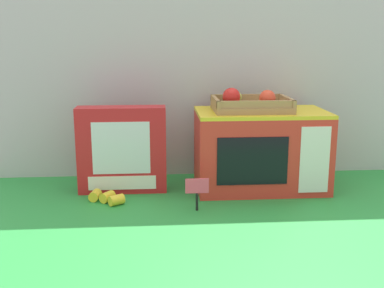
{
  "coord_description": "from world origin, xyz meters",
  "views": [
    {
      "loc": [
        -0.22,
        -1.55,
        0.52
      ],
      "look_at": [
        -0.1,
        0.0,
        0.16
      ],
      "focal_mm": 44.6,
      "sensor_mm": 36.0,
      "label": 1
    }
  ],
  "objects_px": {
    "toy_microwave": "(260,150)",
    "loose_toy_banana": "(106,197)",
    "food_groups_crate": "(249,103)",
    "price_sign": "(197,189)",
    "cookie_set_box": "(122,150)"
  },
  "relations": [
    {
      "from": "price_sign",
      "to": "loose_toy_banana",
      "type": "height_order",
      "value": "price_sign"
    },
    {
      "from": "loose_toy_banana",
      "to": "cookie_set_box",
      "type": "bearing_deg",
      "value": 67.7
    },
    {
      "from": "food_groups_crate",
      "to": "toy_microwave",
      "type": "bearing_deg",
      "value": 0.97
    },
    {
      "from": "food_groups_crate",
      "to": "cookie_set_box",
      "type": "height_order",
      "value": "food_groups_crate"
    },
    {
      "from": "toy_microwave",
      "to": "loose_toy_banana",
      "type": "distance_m",
      "value": 0.54
    },
    {
      "from": "cookie_set_box",
      "to": "price_sign",
      "type": "xyz_separation_m",
      "value": [
        0.23,
        -0.21,
        -0.08
      ]
    },
    {
      "from": "toy_microwave",
      "to": "price_sign",
      "type": "height_order",
      "value": "toy_microwave"
    },
    {
      "from": "toy_microwave",
      "to": "loose_toy_banana",
      "type": "relative_size",
      "value": 3.65
    },
    {
      "from": "toy_microwave",
      "to": "cookie_set_box",
      "type": "height_order",
      "value": "cookie_set_box"
    },
    {
      "from": "food_groups_crate",
      "to": "cookie_set_box",
      "type": "distance_m",
      "value": 0.45
    },
    {
      "from": "food_groups_crate",
      "to": "price_sign",
      "type": "xyz_separation_m",
      "value": [
        -0.19,
        -0.21,
        -0.23
      ]
    },
    {
      "from": "price_sign",
      "to": "cookie_set_box",
      "type": "bearing_deg",
      "value": 138.55
    },
    {
      "from": "food_groups_crate",
      "to": "price_sign",
      "type": "relative_size",
      "value": 2.53
    },
    {
      "from": "loose_toy_banana",
      "to": "food_groups_crate",
      "type": "bearing_deg",
      "value": 13.48
    },
    {
      "from": "food_groups_crate",
      "to": "cookie_set_box",
      "type": "relative_size",
      "value": 0.87
    }
  ]
}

